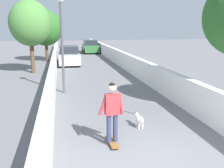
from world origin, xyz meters
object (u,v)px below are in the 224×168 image
object	(u,v)px
person_skateboarder	(112,108)
car_far	(90,47)
lamp_post	(61,28)
tree_left_far	(45,28)
skateboard	(112,142)
dog	(139,119)
car_near	(69,56)
tree_left_mid	(30,23)

from	to	relation	value
person_skateboarder	car_far	world-z (taller)	person_skateboarder
lamp_post	person_skateboarder	distance (m)	6.35
lamp_post	tree_left_far	bearing A→B (deg)	6.28
skateboard	person_skateboarder	world-z (taller)	person_skateboarder
car_far	skateboard	bearing A→B (deg)	174.65
lamp_post	dog	bearing A→B (deg)	-154.94
person_skateboarder	lamp_post	bearing A→B (deg)	11.35
tree_left_far	person_skateboarder	bearing A→B (deg)	-172.03
skateboard	dog	world-z (taller)	dog
car_near	lamp_post	bearing A→B (deg)	176.40
skateboard	dog	xyz separation A→B (m)	(1.04, -1.08, 0.21)
tree_left_mid	skateboard	bearing A→B (deg)	-164.98
tree_left_far	car_near	distance (m)	3.80
person_skateboarder	tree_left_far	bearing A→B (deg)	7.97
car_near	car_far	xyz separation A→B (m)	(9.25, -2.89, -0.00)
person_skateboarder	tree_left_mid	bearing A→B (deg)	15.02
tree_left_far	car_far	distance (m)	8.71
tree_left_far	dog	distance (m)	17.34
skateboard	car_near	size ratio (longest dim) A/B	0.20
skateboard	car_far	distance (m)	24.81
tree_left_far	lamp_post	distance (m)	11.98
car_far	tree_left_far	bearing A→B (deg)	145.14
lamp_post	person_skateboarder	size ratio (longest dim) A/B	2.75
tree_left_far	tree_left_mid	bearing A→B (deg)	173.60
tree_left_far	skateboard	world-z (taller)	tree_left_far
dog	car_near	bearing A→B (deg)	6.61
tree_left_mid	lamp_post	world-z (taller)	tree_left_mid
lamp_post	car_near	xyz separation A→B (m)	(9.54, -0.60, -2.37)
car_near	car_far	bearing A→B (deg)	-17.36
tree_left_mid	dog	bearing A→B (deg)	-158.43
tree_left_far	car_near	world-z (taller)	tree_left_far
skateboard	dog	distance (m)	1.52
lamp_post	car_near	world-z (taller)	lamp_post
skateboard	car_far	xyz separation A→B (m)	(24.69, -2.31, 0.65)
tree_left_mid	tree_left_far	bearing A→B (deg)	-6.40
skateboard	car_far	size ratio (longest dim) A/B	0.20
tree_left_mid	car_near	size ratio (longest dim) A/B	1.18
lamp_post	car_far	size ratio (longest dim) A/B	1.11
lamp_post	skateboard	xyz separation A→B (m)	(-5.89, -1.18, -3.02)
tree_left_far	skateboard	bearing A→B (deg)	-172.03
car_near	car_far	world-z (taller)	same
tree_left_mid	car_far	xyz separation A→B (m)	(12.89, -5.48, -2.62)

